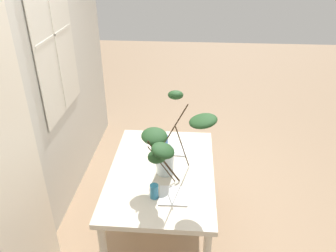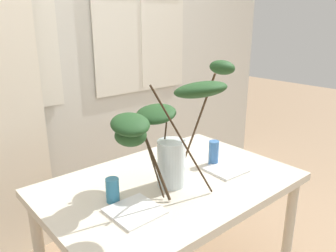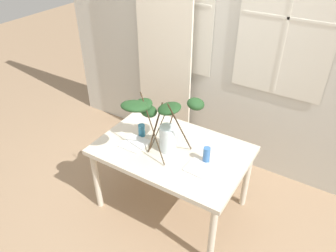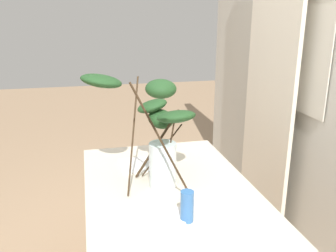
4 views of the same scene
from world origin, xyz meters
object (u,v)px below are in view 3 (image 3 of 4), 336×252
dining_table (172,155)px  drinking_glass_blue_right (206,155)px  drinking_glass_blue_left (142,130)px  plate_square_right (199,168)px  vase_with_branches (160,120)px  plate_square_left (135,144)px

dining_table → drinking_glass_blue_right: drinking_glass_blue_right is taller
drinking_glass_blue_left → plate_square_right: 0.70m
vase_with_branches → drinking_glass_blue_left: (-0.27, 0.09, -0.26)m
vase_with_branches → drinking_glass_blue_right: bearing=8.5°
dining_table → drinking_glass_blue_right: (0.35, -0.00, 0.15)m
vase_with_branches → drinking_glass_blue_left: vase_with_branches is taller
drinking_glass_blue_left → plate_square_right: bearing=-11.3°
drinking_glass_blue_left → drinking_glass_blue_right: (0.70, -0.03, 0.01)m
drinking_glass_blue_left → plate_square_left: size_ratio=0.53×
plate_square_right → dining_table: bearing=161.2°
drinking_glass_blue_right → drinking_glass_blue_left: bearing=177.8°
plate_square_left → plate_square_right: 0.66m
plate_square_right → drinking_glass_blue_right: bearing=82.2°
vase_with_branches → drinking_glass_blue_left: 0.39m
plate_square_left → drinking_glass_blue_left: bearing=99.2°
vase_with_branches → plate_square_left: bearing=-166.7°
plate_square_left → plate_square_right: (0.66, 0.01, 0.00)m
plate_square_right → vase_with_branches: bearing=173.7°
drinking_glass_blue_right → vase_with_branches: bearing=-171.5°
vase_with_branches → plate_square_right: vase_with_branches is taller
vase_with_branches → plate_square_right: bearing=-6.3°
vase_with_branches → drinking_glass_blue_right: vase_with_branches is taller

